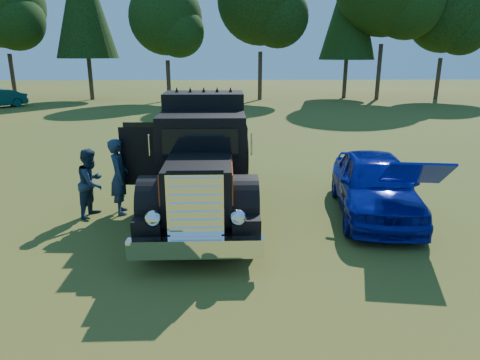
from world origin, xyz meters
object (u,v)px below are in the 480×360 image
diamond_t_truck (203,164)px  hotrod_coupe (375,184)px  spectator_far (92,183)px  spectator_near (119,177)px

diamond_t_truck → hotrod_coupe: (4.34, -0.27, -0.49)m
diamond_t_truck → spectator_far: size_ratio=4.12×
spectator_near → spectator_far: bearing=89.5°
hotrod_coupe → spectator_far: hotrod_coupe is taller
diamond_t_truck → spectator_near: diamond_t_truck is taller
hotrod_coupe → spectator_near: bearing=177.6°
diamond_t_truck → spectator_far: bearing=-176.7°
hotrod_coupe → spectator_far: bearing=179.1°
spectator_far → diamond_t_truck: bearing=-74.1°
hotrod_coupe → spectator_near: (-6.48, 0.27, 0.18)m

